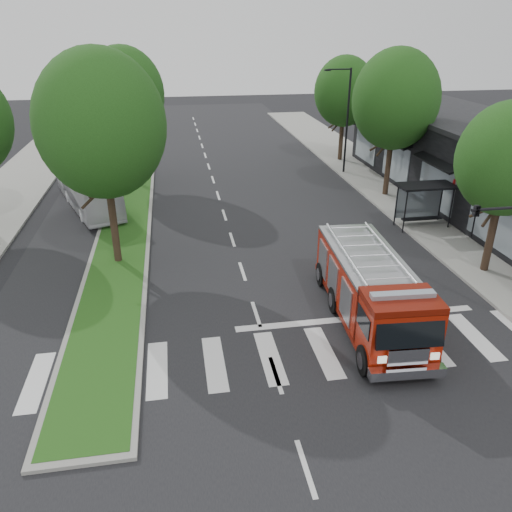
# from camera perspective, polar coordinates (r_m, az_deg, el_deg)

# --- Properties ---
(ground) EXTENTS (140.00, 140.00, 0.00)m
(ground) POSITION_cam_1_polar(r_m,az_deg,el_deg) (20.75, 0.02, -6.67)
(ground) COLOR black
(ground) RESTS_ON ground
(sidewalk_right) EXTENTS (5.00, 80.00, 0.15)m
(sidewalk_right) POSITION_cam_1_polar(r_m,az_deg,el_deg) (33.28, 18.76, 4.64)
(sidewalk_right) COLOR gray
(sidewalk_right) RESTS_ON ground
(median) EXTENTS (3.00, 50.00, 0.15)m
(median) POSITION_cam_1_polar(r_m,az_deg,el_deg) (37.15, -13.99, 7.30)
(median) COLOR gray
(median) RESTS_ON ground
(storefront_row) EXTENTS (8.00, 30.00, 5.00)m
(storefront_row) POSITION_cam_1_polar(r_m,az_deg,el_deg) (34.93, 25.93, 8.57)
(storefront_row) COLOR black
(storefront_row) RESTS_ON ground
(bus_shelter) EXTENTS (3.20, 1.60, 2.61)m
(bus_shelter) POSITION_cam_1_polar(r_m,az_deg,el_deg) (30.53, 18.65, 6.79)
(bus_shelter) COLOR black
(bus_shelter) RESTS_ON ground
(tree_right_near) EXTENTS (4.40, 4.40, 8.05)m
(tree_right_near) POSITION_cam_1_polar(r_m,az_deg,el_deg) (24.80, 26.79, 9.81)
(tree_right_near) COLOR black
(tree_right_near) RESTS_ON ground
(tree_right_mid) EXTENTS (5.60, 5.60, 9.72)m
(tree_right_mid) POSITION_cam_1_polar(r_m,az_deg,el_deg) (34.86, 15.67, 16.84)
(tree_right_mid) COLOR black
(tree_right_mid) RESTS_ON ground
(tree_right_far) EXTENTS (5.00, 5.00, 8.73)m
(tree_right_far) POSITION_cam_1_polar(r_m,az_deg,el_deg) (44.16, 10.07, 18.02)
(tree_right_far) COLOR black
(tree_right_far) RESTS_ON ground
(tree_median_near) EXTENTS (5.80, 5.80, 10.16)m
(tree_median_near) POSITION_cam_1_polar(r_m,az_deg,el_deg) (23.96, -17.29, 14.10)
(tree_median_near) COLOR black
(tree_median_near) RESTS_ON ground
(tree_median_far) EXTENTS (5.60, 5.60, 9.72)m
(tree_median_far) POSITION_cam_1_polar(r_m,az_deg,el_deg) (37.80, -14.86, 17.49)
(tree_median_far) COLOR black
(tree_median_far) RESTS_ON ground
(streetlight_right_far) EXTENTS (2.11, 0.20, 8.00)m
(streetlight_right_far) POSITION_cam_1_polar(r_m,az_deg,el_deg) (40.23, 10.21, 15.41)
(streetlight_right_far) COLOR black
(streetlight_right_far) RESTS_ON ground
(fire_engine) EXTENTS (3.05, 8.59, 2.93)m
(fire_engine) POSITION_cam_1_polar(r_m,az_deg,el_deg) (20.14, 12.91, -3.80)
(fire_engine) COLOR #5F0F05
(fire_engine) RESTS_ON ground
(city_bus) EXTENTS (5.33, 9.64, 2.63)m
(city_bus) POSITION_cam_1_polar(r_m,az_deg,el_deg) (34.18, -18.69, 7.37)
(city_bus) COLOR silver
(city_bus) RESTS_ON ground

